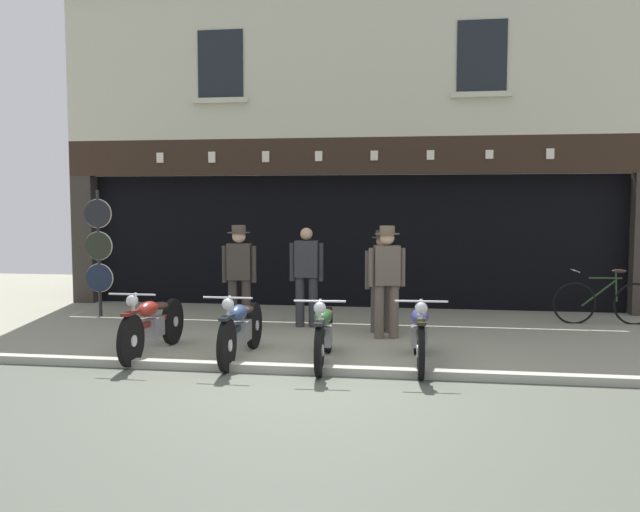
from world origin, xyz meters
TOP-DOWN VIEW (x-y plane):
  - ground at (0.00, -0.98)m, footprint 23.35×22.00m
  - shop_facade at (-0.00, 7.01)m, footprint 11.65×4.42m
  - motorcycle_left at (-2.19, 0.75)m, footprint 0.62×2.05m
  - motorcycle_center_left at (-0.94, 0.68)m, footprint 0.62×1.99m
  - motorcycle_center at (0.17, 0.61)m, footprint 0.62×1.93m
  - motorcycle_center_right at (1.38, 0.69)m, footprint 0.62×1.99m
  - salesman_left at (-1.53, 2.76)m, footprint 0.56×0.37m
  - shopkeeper_center at (-0.47, 3.07)m, footprint 0.56×0.26m
  - salesman_right at (0.89, 2.32)m, footprint 0.55×0.37m
  - assistant_far_right at (0.80, 2.79)m, footprint 0.55×0.35m
  - tyre_sign_pole at (-4.35, 3.55)m, footprint 0.53×0.06m
  - advert_board_near at (2.56, 5.40)m, footprint 0.65×0.03m
  - advert_board_far at (3.82, 5.40)m, footprint 0.66×0.03m
  - leaning_bicycle at (4.51, 4.07)m, footprint 1.73×0.50m

SIDE VIEW (x-z plane):
  - ground at x=0.00m, z-range -0.13..0.05m
  - leaning_bicycle at x=4.51m, z-range -0.09..0.86m
  - motorcycle_center at x=0.17m, z-range -0.04..0.88m
  - motorcycle_center_left at x=-0.94m, z-range -0.04..0.89m
  - motorcycle_center_right at x=1.38m, z-range -0.04..0.89m
  - motorcycle_left at x=-2.19m, z-range -0.03..0.89m
  - assistant_far_right at x=0.80m, z-range 0.09..1.72m
  - shopkeeper_center at x=-0.47m, z-range 0.09..1.74m
  - salesman_left at x=-1.53m, z-range 0.10..1.80m
  - salesman_right at x=0.89m, z-range 0.11..1.82m
  - tyre_sign_pole at x=-4.35m, z-range 0.12..2.41m
  - advert_board_near at x=2.56m, z-range 1.07..2.14m
  - advert_board_far at x=3.82m, z-range 1.08..2.13m
  - shop_facade at x=0.00m, z-range -1.46..4.90m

